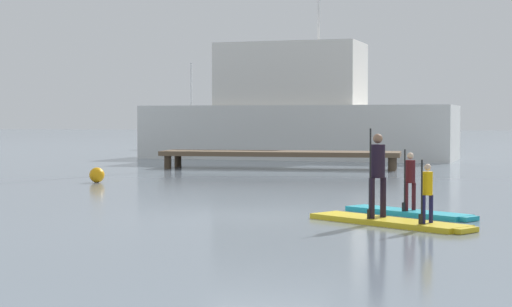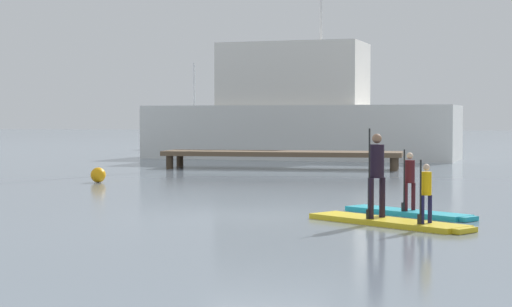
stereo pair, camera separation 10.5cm
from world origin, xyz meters
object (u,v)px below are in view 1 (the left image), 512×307
(paddleboard_near, at_px, (410,213))
(paddler_adult, at_px, (377,170))
(paddler_child_solo, at_px, (410,178))
(paddleboard_far, at_px, (391,222))
(paddler_child_front, at_px, (427,190))
(fishing_boat_green_midground, at_px, (185,140))
(mooring_buoy_near, at_px, (97,175))
(fishing_boat_white_large, at_px, (296,115))

(paddleboard_near, xyz_separation_m, paddler_adult, (-0.59, -1.49, 0.97))
(paddler_child_solo, distance_m, paddleboard_far, 1.85)
(paddleboard_near, bearing_deg, paddler_child_front, -81.29)
(paddler_child_solo, distance_m, fishing_boat_green_midground, 37.11)
(fishing_boat_green_midground, bearing_deg, mooring_buoy_near, -80.32)
(paddler_child_front, relative_size, fishing_boat_white_large, 0.08)
(paddler_child_solo, xyz_separation_m, paddler_adult, (-0.58, -1.48, 0.25))
(fishing_boat_white_large, bearing_deg, paddleboard_near, -76.36)
(paddler_child_solo, relative_size, paddler_child_front, 1.09)
(fishing_boat_green_midground, height_order, mooring_buoy_near, fishing_boat_green_midground)
(mooring_buoy_near, bearing_deg, paddleboard_near, -37.93)
(paddler_adult, relative_size, paddler_child_front, 1.48)
(fishing_boat_white_large, height_order, fishing_boat_green_midground, fishing_boat_white_large)
(fishing_boat_green_midground, bearing_deg, fishing_boat_white_large, -50.65)
(paddler_child_front, height_order, fishing_boat_green_midground, fishing_boat_green_midground)
(paddleboard_near, height_order, fishing_boat_green_midground, fishing_boat_green_midground)
(paddler_child_solo, distance_m, mooring_buoy_near, 12.18)
(paddleboard_near, distance_m, mooring_buoy_near, 12.17)
(paddler_adult, relative_size, fishing_boat_white_large, 0.11)
(paddler_child_solo, relative_size, mooring_buoy_near, 2.68)
(paddleboard_far, distance_m, paddler_child_front, 1.06)
(paddleboard_near, bearing_deg, paddler_adult, -111.53)
(paddler_child_front, xyz_separation_m, mooring_buoy_near, (-9.93, 9.67, -0.47))
(paddler_child_solo, relative_size, fishing_boat_green_midground, 0.23)
(paddler_child_front, bearing_deg, paddler_child_solo, 98.96)
(paddleboard_far, height_order, paddler_adult, paddler_adult)
(fishing_boat_white_large, xyz_separation_m, mooring_buoy_near, (-3.73, -16.69, -1.88))
(paddler_adult, bearing_deg, mooring_buoy_near, 135.14)
(paddleboard_far, distance_m, paddler_adult, 1.02)
(paddleboard_near, height_order, fishing_boat_white_large, fishing_boat_white_large)
(paddler_child_front, height_order, fishing_boat_white_large, fishing_boat_white_large)
(paddler_adult, bearing_deg, paddleboard_near, 68.47)
(paddler_child_front, bearing_deg, fishing_boat_white_large, 103.24)
(paddleboard_far, bearing_deg, fishing_boat_green_midground, 111.05)
(paddler_adult, bearing_deg, paddler_child_solo, 68.68)
(paddler_child_front, xyz_separation_m, fishing_boat_white_large, (-6.20, 26.36, 1.41))
(paddler_child_front, height_order, mooring_buoy_near, paddler_child_front)
(paddleboard_far, bearing_deg, paddleboard_near, 79.04)
(paddler_child_solo, xyz_separation_m, paddler_child_front, (0.35, -2.19, -0.07))
(paddler_child_front, xyz_separation_m, fishing_boat_green_midground, (-14.51, 36.49, -0.11))
(paddleboard_near, xyz_separation_m, paddleboard_far, (-0.33, -1.68, -0.00))
(mooring_buoy_near, bearing_deg, paddler_child_solo, -37.98)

